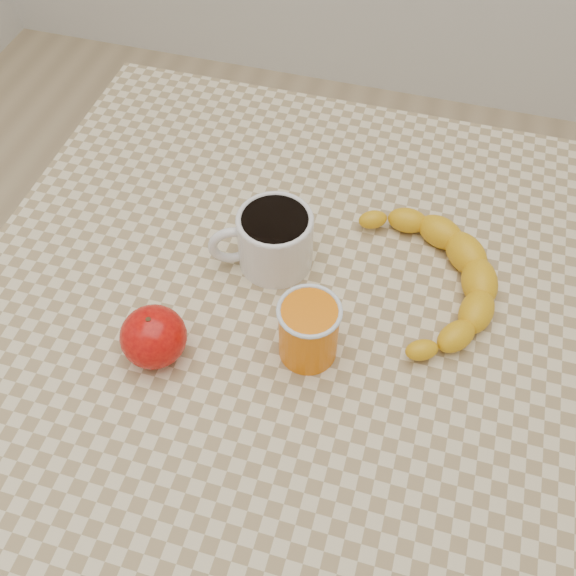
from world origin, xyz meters
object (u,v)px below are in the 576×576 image
(banana, at_px, (430,277))
(coffee_mug, at_px, (273,238))
(apple, at_px, (154,337))
(table, at_px, (288,336))
(orange_juice_glass, at_px, (309,330))

(banana, bearing_deg, coffee_mug, 166.31)
(apple, xyz_separation_m, banana, (0.28, 0.18, -0.01))
(apple, bearing_deg, table, 43.64)
(table, relative_size, banana, 2.53)
(table, bearing_deg, orange_juice_glass, -57.38)
(table, xyz_separation_m, apple, (-0.12, -0.12, 0.12))
(orange_juice_glass, bearing_deg, apple, -163.11)
(table, xyz_separation_m, banana, (0.16, 0.06, 0.11))
(coffee_mug, distance_m, orange_juice_glass, 0.14)
(apple, distance_m, banana, 0.34)
(coffee_mug, bearing_deg, orange_juice_glass, -57.11)
(table, xyz_separation_m, coffee_mug, (-0.03, 0.05, 0.13))
(coffee_mug, relative_size, banana, 0.45)
(table, bearing_deg, banana, 21.17)
(table, xyz_separation_m, orange_juice_glass, (0.04, -0.07, 0.13))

